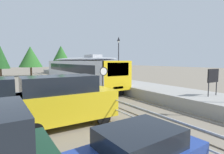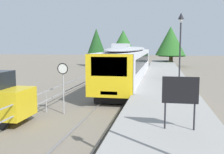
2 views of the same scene
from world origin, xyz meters
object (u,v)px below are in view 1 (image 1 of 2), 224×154
platform_notice_board (213,77)px  speed_limit_sign (104,77)px  commuter_train (77,69)px  platform_lamp_mid_platform (119,50)px  parked_van_yellow (65,100)px

platform_notice_board → speed_limit_sign: size_ratio=0.64×
commuter_train → speed_limit_sign: (-2.23, -11.04, -0.02)m
commuter_train → platform_lamp_mid_platform: (4.41, -3.09, 2.48)m
platform_lamp_mid_platform → parked_van_yellow: size_ratio=1.09×
commuter_train → parked_van_yellow: commuter_train is taller
speed_limit_sign → platform_notice_board: bearing=-37.1°
commuter_train → speed_limit_sign: size_ratio=6.91×
speed_limit_sign → commuter_train: bearing=78.6°
speed_limit_sign → parked_van_yellow: bearing=-147.1°
platform_lamp_mid_platform → speed_limit_sign: 10.66m
platform_notice_board → speed_limit_sign: (-5.84, 4.41, -0.06)m
platform_lamp_mid_platform → platform_notice_board: platform_lamp_mid_platform is taller
parked_van_yellow → platform_notice_board: bearing=-13.3°
commuter_train → platform_lamp_mid_platform: platform_lamp_mid_platform is taller
platform_lamp_mid_platform → commuter_train: bearing=145.0°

